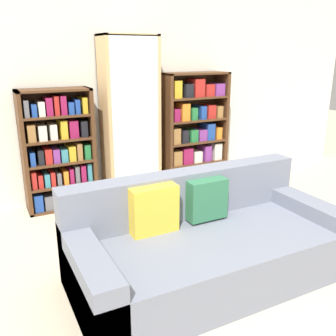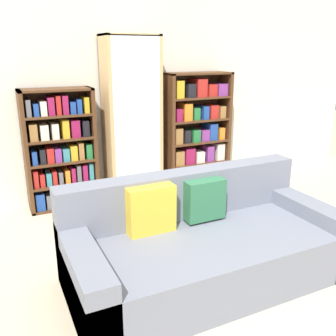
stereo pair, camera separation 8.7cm
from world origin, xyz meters
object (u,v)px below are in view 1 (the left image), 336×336
couch (206,245)px  display_cabinet (130,119)px  wine_bottle (182,188)px  bookshelf_right (194,132)px  bookshelf_left (59,153)px

couch → display_cabinet: display_cabinet is taller
couch → wine_bottle: 1.52m
couch → wine_bottle: (0.57, 1.40, -0.10)m
wine_bottle → couch: bearing=-112.2°
display_cabinet → wine_bottle: (0.44, -0.48, -0.77)m
couch → wine_bottle: size_ratio=5.21×
couch → bookshelf_right: 2.20m
display_cabinet → wine_bottle: display_cabinet is taller
display_cabinet → bookshelf_right: display_cabinet is taller
couch → bookshelf_right: bearing=61.9°
bookshelf_left → display_cabinet: display_cabinet is taller
bookshelf_right → couch: bearing=-118.1°
bookshelf_left → wine_bottle: (1.27, -0.50, -0.47)m
couch → wine_bottle: couch is taller
bookshelf_left → wine_bottle: 1.44m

